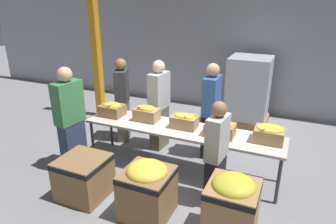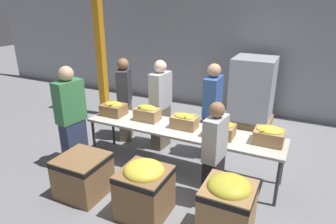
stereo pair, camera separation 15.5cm
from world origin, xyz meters
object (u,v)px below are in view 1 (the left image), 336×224
Objects in this scene: banana_box_0 at (112,109)px; volunteer_1 at (216,155)px; donation_bin_1 at (147,188)px; pallet_stack_0 at (248,91)px; banana_box_3 at (220,127)px; banana_box_4 at (269,133)px; banana_box_1 at (147,113)px; donation_bin_0 at (84,176)px; volunteer_3 at (70,120)px; sorting_table at (181,131)px; donation_bin_2 at (232,207)px; volunteer_2 at (159,106)px; support_pillar at (95,33)px; volunteer_4 at (123,101)px; banana_box_2 at (184,120)px; volunteer_0 at (211,112)px.

banana_box_0 is 2.19m from volunteer_1.
pallet_stack_0 is at bearing 80.77° from donation_bin_1.
banana_box_4 is at bearing 7.66° from banana_box_3.
donation_bin_1 is (0.68, -1.30, -0.49)m from banana_box_1.
banana_box_1 is 1.31m from banana_box_3.
volunteer_3 is at bearing 139.18° from donation_bin_0.
sorting_table is 1.68m from donation_bin_2.
banana_box_0 is 1.98m from banana_box_3.
volunteer_2 is 1.95m from donation_bin_0.
volunteer_1 is at bearing 18.98° from donation_bin_0.
pallet_stack_0 is (-0.01, 2.58, -0.15)m from banana_box_3.
banana_box_3 is 0.63m from volunteer_1.
pallet_stack_0 is at bearing 90.21° from banana_box_3.
support_pillar is at bearing 155.28° from banana_box_3.
banana_box_1 is 0.24× the size of volunteer_2.
support_pillar is (-2.74, 2.77, 1.59)m from donation_bin_1.
banana_box_4 is 1.93m from donation_bin_1.
volunteer_4 is at bearing 67.16° from volunteer_1.
support_pillar is (-2.06, 1.47, 1.09)m from banana_box_1.
volunteer_3 is (-3.04, -0.74, -0.02)m from banana_box_4.
donation_bin_0 is 0.75× the size of donation_bin_2.
banana_box_2 is at bearing -1.73° from banana_box_1.
pallet_stack_0 is at bearing 76.73° from banana_box_2.
banana_box_3 is 3.87m from support_pillar.
volunteer_0 is 2.40m from volunteer_3.
banana_box_3 is at bearing -1.02° from banana_box_0.
donation_bin_2 is (1.79, -1.30, -0.44)m from banana_box_1.
donation_bin_0 is at bearing -8.69° from volunteer_4.
banana_box_3 is at bearing -3.53° from banana_box_1.
support_pillar is at bearing 144.51° from banana_box_1.
donation_bin_1 is at bearing 135.83° from volunteer_1.
banana_box_2 is at bearing 89.00° from donation_bin_1.
donation_bin_2 is at bearing -35.95° from banana_box_1.
support_pillar reaches higher than banana_box_3.
donation_bin_2 is at bearing -47.48° from sorting_table.
volunteer_0 is 1.03× the size of volunteer_4.
volunteer_0 is 2.20× the size of donation_bin_1.
donation_bin_2 is at bearing 31.73° from volunteer_4.
banana_box_1 is 0.55m from volunteer_2.
banana_box_2 is at bearing -28.35° from support_pillar.
banana_box_4 is at bearing -34.22° from volunteer_1.
pallet_stack_0 reaches higher than banana_box_2.
banana_box_4 is 0.64× the size of donation_bin_0.
volunteer_0 is at bearing 113.47° from donation_bin_2.
volunteer_2 is at bearing 110.86° from donation_bin_1.
donation_bin_2 is (1.12, -1.23, -0.26)m from sorting_table.
volunteer_2 reaches higher than donation_bin_0.
pallet_stack_0 is at bearing 106.09° from banana_box_4.
volunteer_4 is (-0.84, 0.57, -0.07)m from banana_box_1.
volunteer_1 is (2.09, -0.64, -0.13)m from banana_box_0.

